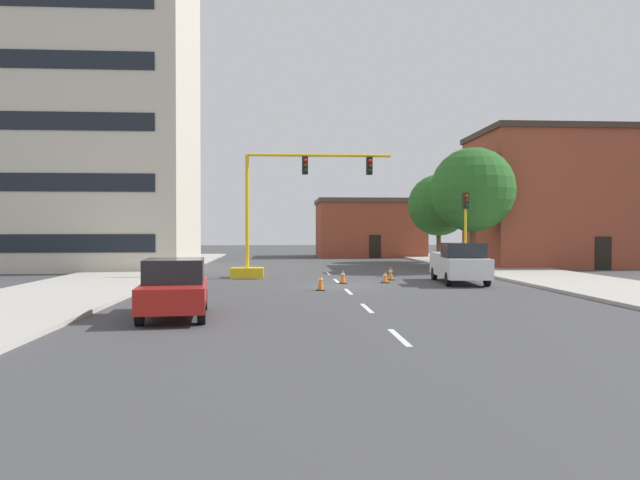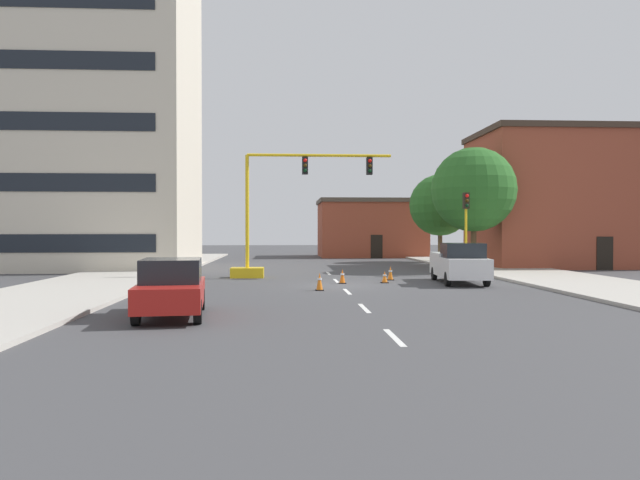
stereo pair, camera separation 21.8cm
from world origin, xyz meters
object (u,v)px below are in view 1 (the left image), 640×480
at_px(traffic_signal_gantry, 268,237).
at_px(tree_right_far, 439,205).
at_px(traffic_light_pole_right, 466,214).
at_px(sedan_red_near_left, 175,287).
at_px(pickup_truck_white, 459,263).
at_px(traffic_cone_roadside_a, 343,276).
at_px(tree_right_mid, 473,190).
at_px(traffic_cone_roadside_b, 385,277).
at_px(traffic_cone_roadside_c, 321,282).
at_px(traffic_cone_roadside_d, 391,273).

bearing_deg(traffic_signal_gantry, tree_right_far, 48.64).
xyz_separation_m(traffic_light_pole_right, sedan_red_near_left, (-13.90, -16.18, -2.64)).
distance_m(pickup_truck_white, traffic_cone_roadside_a, 5.80).
xyz_separation_m(tree_right_mid, traffic_cone_roadside_b, (-7.14, -8.42, -4.92)).
distance_m(tree_right_mid, traffic_cone_roadside_a, 13.57).
distance_m(traffic_cone_roadside_a, traffic_cone_roadside_c, 3.61).
relative_size(traffic_light_pole_right, traffic_cone_roadside_a, 6.69).
bearing_deg(sedan_red_near_left, traffic_cone_roadside_b, 53.56).
xyz_separation_m(tree_right_far, sedan_red_near_left, (-16.14, -30.64, -3.79)).
relative_size(traffic_light_pole_right, traffic_cone_roadside_c, 6.13).
bearing_deg(traffic_light_pole_right, pickup_truck_white, -110.27).
distance_m(tree_right_far, traffic_cone_roadside_a, 22.40).
bearing_deg(traffic_cone_roadside_c, traffic_cone_roadside_a, 68.70).
xyz_separation_m(tree_right_far, traffic_cone_roadside_a, (-9.95, -19.60, -4.33)).
bearing_deg(tree_right_far, traffic_cone_roadside_b, -112.00).
bearing_deg(traffic_cone_roadside_b, traffic_signal_gantry, 146.97).
bearing_deg(sedan_red_near_left, traffic_cone_roadside_c, 57.53).
bearing_deg(tree_right_far, traffic_cone_roadside_a, -116.91).
bearing_deg(traffic_cone_roadside_a, traffic_cone_roadside_c, -111.30).
distance_m(traffic_light_pole_right, sedan_red_near_left, 21.50).
height_order(sedan_red_near_left, traffic_cone_roadside_b, sedan_red_near_left).
bearing_deg(traffic_cone_roadside_a, traffic_cone_roadside_b, 5.99).
bearing_deg(pickup_truck_white, traffic_light_pole_right, 69.73).
height_order(pickup_truck_white, traffic_cone_roadside_d, pickup_truck_white).
bearing_deg(traffic_cone_roadside_a, traffic_signal_gantry, 132.88).
distance_m(traffic_signal_gantry, tree_right_far, 20.87).
relative_size(traffic_cone_roadside_b, traffic_cone_roadside_d, 0.80).
relative_size(traffic_cone_roadside_a, traffic_cone_roadside_b, 1.21).
relative_size(traffic_cone_roadside_c, traffic_cone_roadside_d, 1.06).
distance_m(tree_right_far, sedan_red_near_left, 34.84).
bearing_deg(tree_right_mid, traffic_signal_gantry, -160.51).
distance_m(tree_right_mid, sedan_red_near_left, 25.40).
bearing_deg(sedan_red_near_left, traffic_signal_gantry, 80.78).
relative_size(tree_right_far, tree_right_mid, 0.91).
relative_size(tree_right_mid, traffic_cone_roadside_a, 11.04).
height_order(traffic_signal_gantry, traffic_cone_roadside_a, traffic_signal_gantry).
bearing_deg(traffic_cone_roadside_c, sedan_red_near_left, -122.47).
height_order(sedan_red_near_left, traffic_cone_roadside_d, sedan_red_near_left).
xyz_separation_m(sedan_red_near_left, traffic_cone_roadside_d, (8.90, 12.94, -0.52)).
bearing_deg(traffic_light_pole_right, tree_right_far, 81.16).
height_order(traffic_signal_gantry, tree_right_far, tree_right_far).
xyz_separation_m(traffic_cone_roadside_a, traffic_cone_roadside_d, (2.70, 1.90, 0.01)).
relative_size(pickup_truck_white, traffic_cone_roadside_b, 9.33).
xyz_separation_m(tree_right_far, traffic_cone_roadside_d, (-7.25, -17.70, -4.32)).
distance_m(traffic_cone_roadside_b, traffic_cone_roadside_d, 1.77).
relative_size(traffic_light_pole_right, pickup_truck_white, 0.87).
distance_m(traffic_cone_roadside_b, traffic_cone_roadside_c, 4.97).
relative_size(tree_right_far, traffic_cone_roadside_c, 9.22).
height_order(traffic_light_pole_right, traffic_cone_roadside_a, traffic_light_pole_right).
xyz_separation_m(traffic_signal_gantry, pickup_truck_white, (9.51, -4.14, -1.26)).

